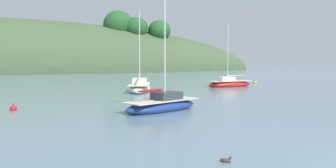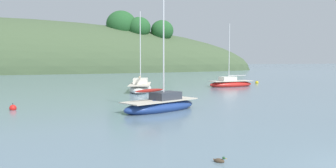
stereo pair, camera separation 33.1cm
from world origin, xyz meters
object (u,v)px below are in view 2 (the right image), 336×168
(sailboat_white_near, at_px, (231,84))
(sailboat_cream_ketch, at_px, (161,105))
(mooring_buoy_channel, at_px, (257,83))
(duck_straggler, at_px, (219,161))
(sailboat_orange_cutter, at_px, (140,87))
(mooring_buoy_outer, at_px, (13,108))

(sailboat_white_near, bearing_deg, sailboat_cream_ketch, -131.12)
(sailboat_cream_ketch, distance_m, mooring_buoy_channel, 27.49)
(sailboat_cream_ketch, xyz_separation_m, duck_straggler, (-1.63, -11.06, -0.31))
(sailboat_cream_ketch, height_order, sailboat_orange_cutter, sailboat_cream_ketch)
(sailboat_orange_cutter, bearing_deg, sailboat_cream_ketch, -98.92)
(sailboat_cream_ketch, xyz_separation_m, mooring_buoy_outer, (-8.84, 3.34, -0.24))
(mooring_buoy_outer, relative_size, duck_straggler, 1.46)
(sailboat_white_near, height_order, duck_straggler, sailboat_white_near)
(sailboat_cream_ketch, xyz_separation_m, mooring_buoy_channel, (19.66, 19.21, -0.24))
(sailboat_orange_cutter, distance_m, sailboat_white_near, 11.96)
(sailboat_white_near, distance_m, mooring_buoy_outer, 25.77)
(mooring_buoy_outer, distance_m, duck_straggler, 16.11)
(sailboat_white_near, bearing_deg, sailboat_orange_cutter, -167.60)
(duck_straggler, bearing_deg, mooring_buoy_channel, 54.89)
(sailboat_cream_ketch, distance_m, mooring_buoy_outer, 9.45)
(sailboat_cream_ketch, distance_m, duck_straggler, 11.18)
(sailboat_white_near, bearing_deg, mooring_buoy_outer, -151.22)
(mooring_buoy_channel, bearing_deg, sailboat_white_near, -149.64)
(sailboat_cream_ketch, relative_size, mooring_buoy_channel, 15.27)
(mooring_buoy_outer, xyz_separation_m, duck_straggler, (7.21, -14.40, -0.07))
(sailboat_orange_cutter, relative_size, mooring_buoy_channel, 15.30)
(sailboat_white_near, xyz_separation_m, mooring_buoy_outer, (-22.59, -12.41, -0.23))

